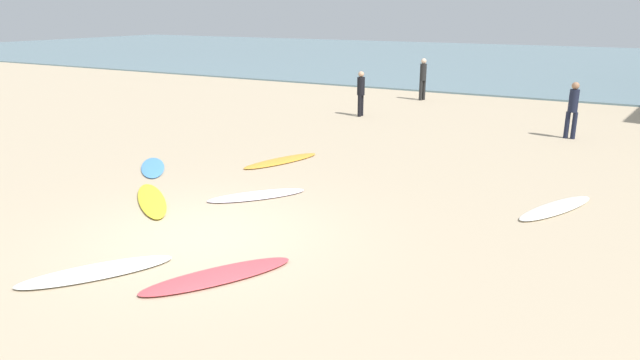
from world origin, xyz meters
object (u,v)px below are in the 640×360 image
at_px(surfboard_1, 218,276).
at_px(surfboard_2, 153,167).
at_px(surfboard_4, 257,195).
at_px(beachgoer_mid, 361,91).
at_px(beachgoer_near, 573,107).
at_px(surfboard_0, 556,208).
at_px(surfboard_3, 281,161).
at_px(surfboard_5, 97,271).
at_px(surfboard_6, 152,200).
at_px(beachgoer_far, 423,77).

xyz_separation_m(surfboard_1, surfboard_2, (-5.25, 3.97, -0.00)).
xyz_separation_m(surfboard_4, beachgoer_mid, (-2.12, 9.67, 0.88)).
distance_m(surfboard_1, beachgoer_near, 13.20).
relative_size(surfboard_0, surfboard_1, 1.00).
bearing_deg(surfboard_1, surfboard_2, 173.28).
xyz_separation_m(surfboard_3, beachgoer_near, (6.22, 6.65, 0.93)).
xyz_separation_m(surfboard_0, beachgoer_near, (-0.54, 7.10, 0.92)).
distance_m(surfboard_2, beachgoer_mid, 9.25).
bearing_deg(surfboard_3, beachgoer_mid, 117.04).
relative_size(surfboard_2, surfboard_5, 0.88).
xyz_separation_m(surfboard_4, surfboard_6, (-1.70, -1.33, 0.01)).
height_order(beachgoer_near, beachgoer_mid, beachgoer_near).
bearing_deg(surfboard_2, surfboard_0, 145.14).
distance_m(surfboard_3, beachgoer_mid, 7.12).
height_order(surfboard_6, beachgoer_near, beachgoer_near).
height_order(surfboard_1, surfboard_3, surfboard_1).
distance_m(surfboard_0, surfboard_6, 8.16).
relative_size(surfboard_2, beachgoer_far, 1.10).
bearing_deg(surfboard_2, beachgoer_mid, -143.97).
distance_m(surfboard_1, surfboard_2, 6.58).
relative_size(surfboard_3, surfboard_4, 1.10).
distance_m(surfboard_3, beachgoer_far, 11.88).
bearing_deg(surfboard_3, surfboard_2, -120.58).
relative_size(surfboard_4, surfboard_5, 0.94).
bearing_deg(surfboard_1, beachgoer_far, 130.24).
bearing_deg(surfboard_3, surfboard_1, -46.40).
bearing_deg(beachgoer_near, surfboard_6, -122.61).
distance_m(surfboard_1, surfboard_6, 3.97).
bearing_deg(beachgoer_mid, beachgoer_far, -10.85).
xyz_separation_m(surfboard_0, surfboard_3, (-6.76, 0.46, -0.01)).
height_order(surfboard_1, beachgoer_mid, beachgoer_mid).
distance_m(surfboard_0, surfboard_4, 6.07).
height_order(surfboard_0, surfboard_6, surfboard_6).
xyz_separation_m(surfboard_2, beachgoer_near, (8.67, 8.75, 0.93)).
bearing_deg(surfboard_5, surfboard_0, -98.12).
bearing_deg(surfboard_0, surfboard_4, -134.62).
relative_size(surfboard_1, surfboard_4, 1.11).
bearing_deg(surfboard_4, beachgoer_far, 134.56).
xyz_separation_m(beachgoer_near, beachgoer_mid, (-7.23, 0.35, -0.05)).
bearing_deg(surfboard_1, surfboard_6, 179.01).
relative_size(beachgoer_near, beachgoer_far, 0.96).
bearing_deg(surfboard_0, beachgoer_far, 143.91).
bearing_deg(surfboard_5, beachgoer_far, -52.27).
bearing_deg(surfboard_3, surfboard_5, -61.86).
xyz_separation_m(surfboard_1, beachgoer_far, (-3.11, 17.90, 0.97)).
height_order(surfboard_6, beachgoer_far, beachgoer_far).
relative_size(surfboard_5, surfboard_6, 0.94).
bearing_deg(beachgoer_far, surfboard_1, 33.27).
distance_m(surfboard_1, surfboard_3, 6.68).
distance_m(surfboard_2, surfboard_6, 2.66).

